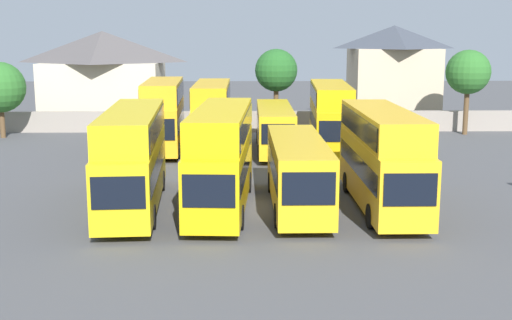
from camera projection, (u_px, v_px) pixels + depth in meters
name	position (u px, v px, depth m)	size (l,w,h in m)	color
ground	(252.00, 147.00, 50.80)	(140.00, 140.00, 0.00)	#4C4C4F
depot_boundary_wall	(250.00, 121.00, 58.40)	(56.00, 0.50, 1.80)	gray
bus_1	(133.00, 153.00, 32.61)	(3.18, 12.03, 4.85)	yellow
bus_2	(221.00, 153.00, 32.50)	(3.14, 11.48, 4.94)	yellow
bus_3	(298.00, 169.00, 32.67)	(2.61, 10.83, 3.42)	yellow
bus_4	(382.00, 153.00, 32.59)	(2.60, 11.04, 4.85)	yellow
bus_5	(163.00, 112.00, 48.50)	(2.95, 10.24, 5.11)	gold
bus_6	(212.00, 113.00, 48.09)	(2.56, 10.38, 4.99)	gold
bus_7	(275.00, 126.00, 48.38)	(2.63, 11.59, 3.27)	yellow
bus_8	(330.00, 113.00, 48.72)	(3.26, 11.40, 4.87)	#EAB30F
house_terrace_left	(104.00, 76.00, 64.19)	(11.49, 8.35, 8.69)	beige
house_terrace_centre	(393.00, 72.00, 65.63)	(8.51, 7.30, 9.23)	#C6B293
tree_left_of_lot	(468.00, 73.00, 56.01)	(3.72, 3.72, 7.15)	brown
tree_behind_wall	(0.00, 87.00, 54.41)	(4.14, 4.14, 6.23)	brown
tree_right_of_lot	(276.00, 71.00, 60.11)	(3.83, 3.83, 7.12)	brown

